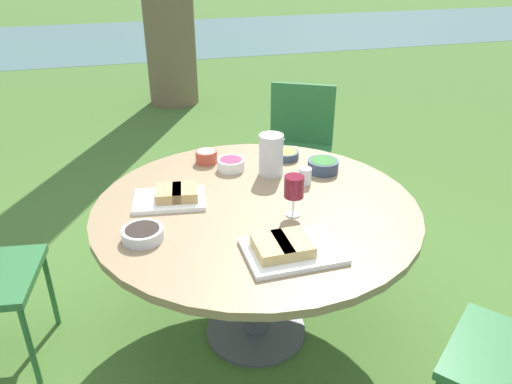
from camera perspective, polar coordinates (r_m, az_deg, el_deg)
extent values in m
plane|color=#446B2B|center=(2.61, 0.00, -15.56)|extent=(40.00, 40.00, 0.00)
cube|color=#4C706B|center=(10.32, -13.03, 16.76)|extent=(40.00, 4.26, 0.01)
cylinder|color=#4C4C51|center=(2.60, 0.00, -15.41)|extent=(0.49, 0.49, 0.02)
cylinder|color=#4C4C51|center=(2.38, 0.00, -9.28)|extent=(0.11, 0.11, 0.68)
cylinder|color=#8C7251|center=(2.19, 0.00, -1.80)|extent=(1.42, 1.42, 0.03)
cylinder|color=#2D6B38|center=(2.42, -24.39, -15.81)|extent=(0.03, 0.03, 0.43)
cylinder|color=#2D6B38|center=(2.71, -22.40, -10.26)|extent=(0.03, 0.03, 0.43)
cylinder|color=#2D6B38|center=(2.35, 22.45, -16.84)|extent=(0.03, 0.03, 0.43)
cube|color=#2D6B38|center=(3.40, 4.68, 4.22)|extent=(0.59, 0.58, 0.04)
cube|color=#2D6B38|center=(3.50, 5.31, 8.88)|extent=(0.40, 0.24, 0.42)
cylinder|color=#2D6B38|center=(3.36, 0.76, -0.35)|extent=(0.03, 0.03, 0.43)
cylinder|color=#2D6B38|center=(3.31, 7.37, -1.05)|extent=(0.03, 0.03, 0.43)
cylinder|color=#2D6B38|center=(3.69, 1.98, 2.25)|extent=(0.03, 0.03, 0.43)
cylinder|color=#2D6B38|center=(3.64, 8.02, 1.65)|extent=(0.03, 0.03, 0.43)
cylinder|color=silver|center=(2.42, 1.74, 4.28)|extent=(0.12, 0.12, 0.20)
cone|color=silver|center=(2.40, 3.00, 6.29)|extent=(0.03, 0.03, 0.02)
cylinder|color=silver|center=(2.10, 4.25, -2.57)|extent=(0.06, 0.06, 0.01)
cylinder|color=silver|center=(2.08, 4.29, -1.52)|extent=(0.01, 0.01, 0.08)
cylinder|color=maroon|center=(2.04, 4.37, 0.62)|extent=(0.08, 0.08, 0.09)
cube|color=white|center=(2.23, -9.86, -0.88)|extent=(0.34, 0.26, 0.02)
cube|color=tan|center=(2.21, -8.11, -0.04)|extent=(0.13, 0.15, 0.04)
cube|color=tan|center=(2.21, -9.92, -0.15)|extent=(0.13, 0.15, 0.04)
cube|color=white|center=(1.86, 4.20, -6.73)|extent=(0.36, 0.26, 0.02)
cube|color=tan|center=(1.82, 1.86, -6.33)|extent=(0.13, 0.17, 0.04)
cube|color=tan|center=(1.84, 4.23, -5.93)|extent=(0.13, 0.17, 0.04)
cylinder|color=#334256|center=(2.63, 3.43, 4.25)|extent=(0.13, 0.13, 0.04)
cylinder|color=#E0C147|center=(2.63, 3.44, 4.49)|extent=(0.11, 0.11, 0.02)
cylinder|color=#334256|center=(2.49, 7.67, 2.96)|extent=(0.15, 0.15, 0.06)
cylinder|color=#387533|center=(2.49, 7.69, 3.34)|extent=(0.12, 0.12, 0.03)
cylinder|color=silver|center=(1.98, -12.81, -4.71)|extent=(0.16, 0.16, 0.05)
cylinder|color=#2D231E|center=(1.97, -12.85, -4.37)|extent=(0.13, 0.13, 0.02)
cylinder|color=white|center=(2.50, -2.88, 3.16)|extent=(0.14, 0.14, 0.05)
cylinder|color=#D6385B|center=(2.49, -2.88, 3.51)|extent=(0.11, 0.11, 0.02)
cylinder|color=#B74733|center=(2.59, -5.69, 4.03)|extent=(0.11, 0.11, 0.06)
cylinder|color=silver|center=(2.58, -5.71, 4.42)|extent=(0.09, 0.09, 0.03)
cylinder|color=silver|center=(2.35, 5.62, 1.82)|extent=(0.06, 0.06, 0.08)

